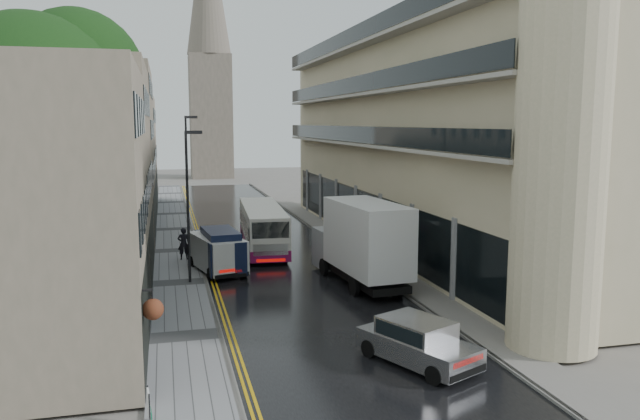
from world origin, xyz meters
name	(u,v)px	position (x,y,z in m)	size (l,w,h in m)	color
road	(267,247)	(0.00, 27.50, 0.01)	(9.00, 85.00, 0.02)	black
left_sidewalk	(177,251)	(-5.85, 27.50, 0.06)	(2.70, 85.00, 0.12)	gray
right_sidewalk	(346,243)	(5.40, 27.50, 0.06)	(1.80, 85.00, 0.12)	slate
old_shop_row	(116,157)	(-9.45, 30.00, 6.00)	(4.50, 56.00, 12.00)	gray
modern_block	(423,141)	(10.30, 26.00, 7.00)	(8.00, 40.00, 14.00)	beige
church_spire	(209,41)	(0.50, 82.00, 20.00)	(6.40, 6.40, 40.00)	gray
tree_near	(34,149)	(-12.50, 20.00, 6.95)	(10.56, 10.56, 13.89)	black
tree_far	(77,151)	(-12.20, 33.00, 6.23)	(9.24, 9.24, 12.46)	black
cream_bus	(249,236)	(-1.65, 24.09, 1.43)	(2.35, 10.35, 2.82)	beige
white_lorry	(355,251)	(2.16, 15.00, 2.18)	(2.46, 8.22, 4.31)	silver
silver_hatchback	(435,360)	(1.60, 4.65, 0.82)	(1.87, 4.27, 1.60)	#9A9B9F
white_van	(211,261)	(-4.25, 19.56, 1.06)	(1.97, 4.60, 2.08)	beige
navy_van	(209,257)	(-4.30, 19.74, 1.25)	(1.93, 4.81, 2.46)	black
pedestrian	(184,244)	(-5.47, 24.62, 1.08)	(0.70, 0.46, 1.91)	black
lamp_post_near	(188,208)	(-5.35, 19.14, 3.94)	(0.86, 0.19, 7.65)	black
lamp_post_far	(187,175)	(-4.83, 33.76, 4.38)	(0.96, 0.21, 8.52)	black
estate_sign	(149,408)	(-7.05, 3.93, 0.59)	(0.08, 0.56, 0.93)	white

